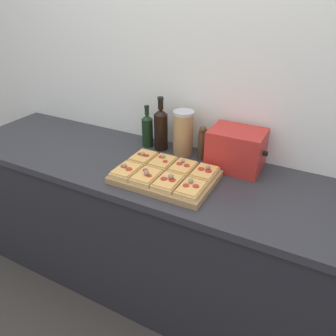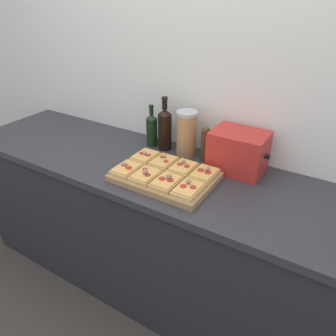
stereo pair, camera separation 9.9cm
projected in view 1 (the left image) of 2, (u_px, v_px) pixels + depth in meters
ground_plane at (141, 325)px, 1.93m from camera, size 12.00×12.00×0.00m
wall_back at (196, 88)px, 1.85m from camera, size 6.00×0.06×2.50m
kitchen_counter at (167, 234)px, 1.96m from camera, size 2.63×0.67×0.90m
cutting_board at (165, 177)px, 1.65m from camera, size 0.49×0.34×0.03m
pizza_slice_back_left at (143, 157)px, 1.77m from camera, size 0.11×0.15×0.05m
pizza_slice_back_midleft at (163, 162)px, 1.72m from camera, size 0.11×0.15×0.05m
pizza_slice_back_midright at (183, 167)px, 1.67m from camera, size 0.11×0.15×0.05m
pizza_slice_back_right at (205, 173)px, 1.62m from camera, size 0.11×0.15×0.05m
pizza_slice_front_left at (126, 170)px, 1.64m from camera, size 0.11×0.15×0.05m
pizza_slice_front_midleft at (147, 176)px, 1.59m from camera, size 0.11×0.15×0.05m
pizza_slice_front_midright at (168, 182)px, 1.55m from camera, size 0.11×0.15×0.05m
pizza_slice_front_right at (191, 188)px, 1.50m from camera, size 0.11×0.15×0.05m
olive_oil_bottle at (147, 130)px, 1.96m from camera, size 0.07×0.07×0.25m
wine_bottle at (161, 128)px, 1.91m from camera, size 0.08×0.08×0.32m
grain_jar_tall at (183, 133)px, 1.85m from camera, size 0.12×0.12×0.26m
pepper_mill at (202, 143)px, 1.82m from camera, size 0.05×0.05×0.19m
toaster_oven at (236, 149)px, 1.71m from camera, size 0.30×0.21×0.21m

